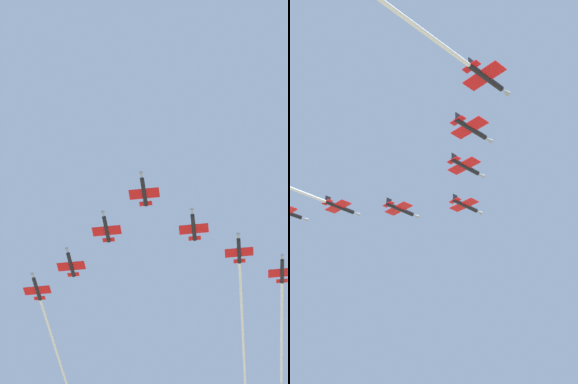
% 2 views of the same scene
% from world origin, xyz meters
% --- Properties ---
extents(jet_lead, '(9.52, 12.70, 2.63)m').
position_xyz_m(jet_lead, '(12.22, 14.02, 160.34)').
color(jet_lead, black).
extents(jet_port_inner, '(9.52, 12.70, 2.63)m').
position_xyz_m(jet_port_inner, '(28.48, 25.00, 158.94)').
color(jet_port_inner, black).
extents(jet_starboard_inner, '(9.52, 12.70, 2.63)m').
position_xyz_m(jet_starboard_inner, '(2.30, 30.95, 161.73)').
color(jet_starboard_inner, black).
extents(jet_port_outer, '(20.30, 74.39, 2.63)m').
position_xyz_m(jet_port_outer, '(49.64, 57.48, 160.15)').
color(jet_port_outer, black).
extents(jet_starboard_outer, '(9.52, 12.70, 2.63)m').
position_xyz_m(jet_starboard_outer, '(-8.01, 46.18, 160.52)').
color(jet_starboard_outer, black).
extents(jet_center_rear, '(18.14, 64.88, 2.63)m').
position_xyz_m(jet_center_rear, '(64.01, 60.16, 159.64)').
color(jet_center_rear, black).
extents(jet_port_trail, '(18.83, 67.92, 2.63)m').
position_xyz_m(jet_port_trail, '(-14.23, 79.36, 161.02)').
color(jet_port_trail, black).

